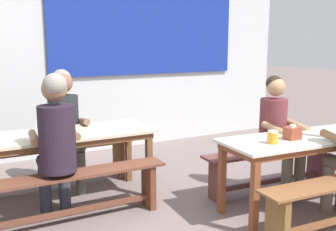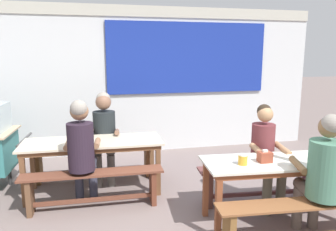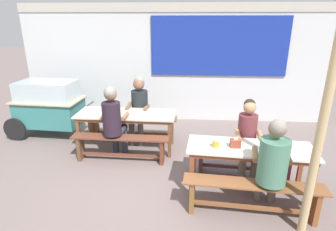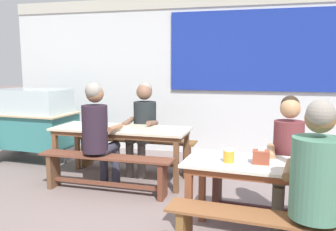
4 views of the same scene
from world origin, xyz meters
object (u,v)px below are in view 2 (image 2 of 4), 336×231
at_px(bench_far_back, 95,158).
at_px(bench_near_front, 304,218).
at_px(person_left_back_turned, 82,147).
at_px(tissue_box, 265,157).
at_px(person_center_facing, 104,130).
at_px(dining_table_far, 93,146).
at_px(person_right_near_table, 266,150).
at_px(bench_far_front, 93,184).
at_px(dining_table_near, 281,167).
at_px(person_near_front, 323,171).
at_px(condiment_jar, 243,159).
at_px(bench_near_back, 260,179).

relative_size(bench_far_back, bench_near_front, 1.05).
distance_m(person_left_back_turned, tissue_box, 2.12).
bearing_deg(person_center_facing, dining_table_far, -111.71).
bearing_deg(person_right_near_table, tissue_box, -121.26).
bearing_deg(person_left_back_turned, bench_near_front, -33.14).
distance_m(person_right_near_table, tissue_box, 0.51).
bearing_deg(bench_far_front, dining_table_near, -21.61).
height_order(dining_table_far, dining_table_near, same).
relative_size(person_right_near_table, person_near_front, 0.95).
height_order(dining_table_near, person_near_front, person_near_front).
height_order(bench_far_front, condiment_jar, condiment_jar).
bearing_deg(dining_table_near, condiment_jar, -176.23).
distance_m(dining_table_near, bench_far_back, 2.71).
height_order(person_left_back_turned, condiment_jar, person_left_back_turned).
xyz_separation_m(person_right_near_table, person_center_facing, (-1.89, 1.31, 0.05)).
height_order(bench_near_back, person_center_facing, person_center_facing).
height_order(person_center_facing, tissue_box, person_center_facing).
xyz_separation_m(person_left_back_turned, person_near_front, (2.30, -1.33, -0.01)).
bearing_deg(person_near_front, bench_far_front, 150.03).
bearing_deg(condiment_jar, person_center_facing, 127.63).
bearing_deg(dining_table_far, person_left_back_turned, -106.94).
bearing_deg(person_left_back_turned, person_near_front, -30.00).
xyz_separation_m(tissue_box, condiment_jar, (-0.27, -0.02, -0.00)).
distance_m(person_left_back_turned, person_near_front, 2.66).
relative_size(person_right_near_table, condiment_jar, 11.02).
bearing_deg(person_near_front, dining_table_far, 140.97).
bearing_deg(bench_far_front, dining_table_far, 88.43).
bearing_deg(tissue_box, person_near_front, -50.40).
distance_m(bench_near_back, person_near_front, 1.06).
bearing_deg(bench_far_front, person_right_near_table, -10.37).
bearing_deg(person_center_facing, person_left_back_turned, -109.36).
bearing_deg(bench_near_back, tissue_box, -116.56).
relative_size(bench_near_back, person_right_near_table, 1.27).
bearing_deg(dining_table_far, dining_table_near, -32.93).
bearing_deg(tissue_box, person_center_facing, 133.08).
relative_size(bench_near_back, tissue_box, 11.61).
xyz_separation_m(bench_far_front, bench_near_back, (2.07, -0.30, -0.00)).
distance_m(bench_far_back, bench_near_back, 2.42).
relative_size(dining_table_near, person_near_front, 1.33).
relative_size(bench_far_back, person_center_facing, 1.40).
height_order(person_left_back_turned, tissue_box, person_left_back_turned).
height_order(bench_near_front, condiment_jar, condiment_jar).
xyz_separation_m(bench_far_front, condiment_jar, (1.54, -0.83, 0.47)).
bearing_deg(bench_far_back, person_left_back_turned, -98.85).
height_order(bench_near_back, condiment_jar, condiment_jar).
bearing_deg(bench_near_back, person_left_back_turned, 170.31).
relative_size(bench_near_back, person_near_front, 1.21).
height_order(bench_far_back, bench_far_front, same).
height_order(dining_table_near, person_left_back_turned, person_left_back_turned).
bearing_deg(person_near_front, person_right_near_table, 97.06).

